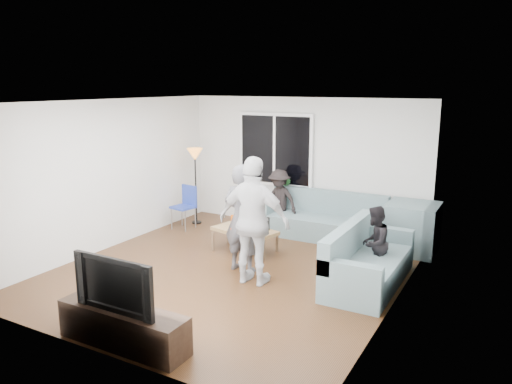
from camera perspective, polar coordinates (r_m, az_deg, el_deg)
The scene contains 31 objects.
floor at distance 7.82m, azimuth -2.80°, elevation -9.17°, with size 5.00×5.50×0.04m, color #56351C.
ceiling at distance 7.27m, azimuth -3.02°, elevation 10.56°, with size 5.00×5.50×0.04m, color white.
wall_back at distance 9.86m, azimuth 5.58°, elevation 3.29°, with size 5.00×0.04×2.60m, color silver.
wall_front at distance 5.35m, azimuth -18.70°, elevation -5.13°, with size 5.00×0.04×2.60m, color silver.
wall_left at distance 8.99m, azimuth -16.72°, elevation 1.94°, with size 0.04×5.50×2.60m, color silver.
wall_right at distance 6.50m, azimuth 16.37°, elevation -1.91°, with size 0.04×5.50×2.60m, color silver.
window_frame at distance 10.00m, azimuth 2.26°, elevation 4.92°, with size 1.62×0.06×1.47m, color white.
window_glass at distance 9.96m, azimuth 2.16°, elevation 4.89°, with size 1.50×0.02×1.35m, color black.
window_mullion at distance 9.95m, azimuth 2.13°, elevation 4.89°, with size 0.05×0.03×1.35m, color white.
radiator at distance 10.20m, azimuth 2.10°, elevation -2.03°, with size 1.30×0.12×0.62m, color silver.
potted_plant at distance 9.94m, azimuth 3.43°, elevation 0.60°, with size 0.22×0.18×0.40m, color #26602A.
vase at distance 10.18m, azimuth 0.91°, elevation 0.22°, with size 0.16×0.16×0.16m, color silver.
sofa_back_section at distance 9.36m, azimuth 7.72°, elevation -2.73°, with size 2.30×0.85×0.85m, color slate, non-canonical shape.
sofa_right_section at distance 7.35m, azimuth 13.02°, elevation -7.21°, with size 0.85×2.00×0.85m, color slate, non-canonical shape.
sofa_corner at distance 8.93m, azimuth 17.58°, elevation -3.96°, with size 0.85×0.85×0.85m, color slate.
cushion_yellow at distance 9.80m, azimuth 1.12°, elevation -1.42°, with size 0.38×0.32×0.14m, color orange.
cushion_red at distance 9.82m, azimuth 1.96°, elevation -1.40°, with size 0.36×0.30×0.13m, color maroon.
coffee_table at distance 8.59m, azimuth -1.30°, elevation -5.58°, with size 1.10×0.60×0.40m, color #99784A.
pitcher at distance 8.48m, azimuth -1.63°, elevation -3.81°, with size 0.17×0.17×0.17m, color maroon.
side_chair at distance 9.96m, azimuth -8.42°, elevation -1.80°, with size 0.40×0.40×0.86m, color #253BA1, non-canonical shape.
floor_lamp at distance 10.23m, azimuth -6.98°, elevation 0.63°, with size 0.32×0.32×1.56m, color orange, non-canonical shape.
player_left at distance 7.55m, azimuth -1.63°, elevation -3.07°, with size 0.61×0.40×1.68m, color #4D4C51.
player_right at distance 7.03m, azimuth -0.23°, elevation -3.42°, with size 1.09×0.46×1.87m, color silver.
spectator_right at distance 7.50m, azimuth 13.52°, elevation -5.76°, with size 0.54×0.42×1.11m, color black.
spectator_back at distance 9.70m, azimuth 2.70°, elevation -0.96°, with size 0.79×0.45×1.22m, color black.
tv_console at distance 5.85m, azimuth -15.09°, elevation -14.82°, with size 1.60×0.40×0.44m, color #332419.
television at distance 5.63m, azimuth -15.39°, elevation -10.01°, with size 1.08×0.14×0.62m, color black.
bottle_c at distance 8.58m, azimuth -0.67°, elevation -3.45°, with size 0.07×0.07×0.22m, color black.
bottle_a at distance 8.70m, azimuth -2.71°, elevation -3.31°, with size 0.07×0.07×0.19m, color #CA510B.
bottle_d at distance 8.30m, azimuth -0.63°, elevation -3.80°, with size 0.07×0.07×0.27m, color orange.
bottle_e at distance 8.44m, azimuth 1.37°, elevation -3.71°, with size 0.07×0.07×0.22m, color black.
Camera 1 is at (3.82, -6.18, 2.85)m, focal length 34.60 mm.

